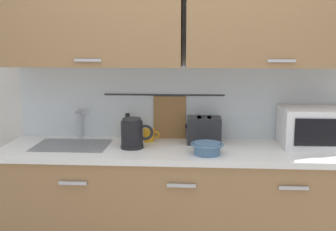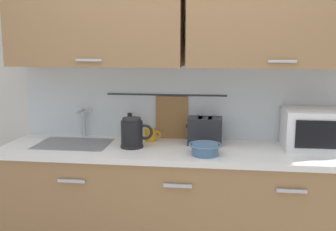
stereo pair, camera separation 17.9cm
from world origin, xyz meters
TOP-DOWN VIEW (x-y plane):
  - counter_unit at (-0.01, 0.30)m, footprint 2.53×0.64m
  - back_wall_assembly at (-0.00, 0.53)m, footprint 3.70×0.41m
  - sink_faucet at (-0.78, 0.53)m, footprint 0.09×0.17m
  - microwave at (0.91, 0.41)m, footprint 0.46×0.35m
  - electric_kettle at (-0.34, 0.27)m, footprint 0.23×0.16m
  - dish_soap_bottle at (-0.42, 0.53)m, footprint 0.06×0.06m
  - mug_near_sink at (-0.25, 0.47)m, footprint 0.12×0.08m
  - mixing_bowl at (0.16, 0.14)m, footprint 0.21×0.21m
  - toaster at (0.15, 0.44)m, footprint 0.26×0.17m

SIDE VIEW (x-z plane):
  - counter_unit at x=-0.01m, z-range 0.01..0.91m
  - mixing_bowl at x=0.16m, z-range 0.91..0.98m
  - mug_near_sink at x=-0.25m, z-range 0.90..1.00m
  - dish_soap_bottle at x=-0.42m, z-range 0.89..1.08m
  - toaster at x=0.15m, z-range 0.90..1.09m
  - electric_kettle at x=-0.34m, z-range 0.90..1.11m
  - microwave at x=0.91m, z-range 0.90..1.17m
  - sink_faucet at x=-0.78m, z-range 0.93..1.15m
  - back_wall_assembly at x=0.00m, z-range 0.27..2.77m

